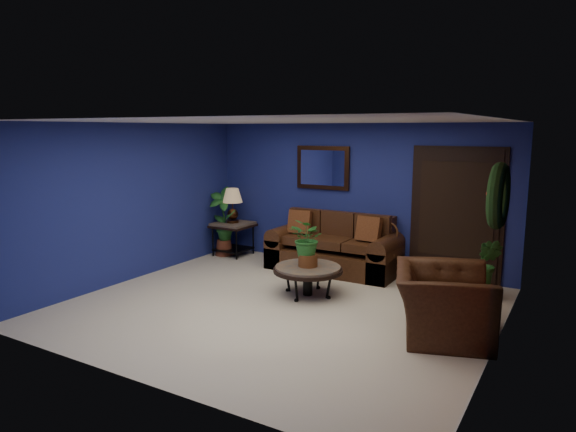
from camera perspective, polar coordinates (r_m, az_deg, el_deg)
The scene contains 18 objects.
floor at distance 7.13m, azimuth -0.89°, elevation -10.03°, with size 5.50×5.50×0.00m, color beige.
wall_back at distance 9.02m, azimuth 7.37°, elevation 2.23°, with size 5.50×0.04×2.50m, color navy.
wall_left at distance 8.55m, azimuth -16.86°, elevation 1.50°, with size 0.04×5.00×2.50m, color navy.
wall_right_brick at distance 5.90m, azimuth 22.59°, elevation -2.36°, with size 0.04×5.00×2.50m, color maroon.
ceiling at distance 6.72m, azimuth -0.94°, elevation 10.49°, with size 5.50×5.00×0.02m, color white.
crown_molding at distance 5.79m, azimuth 23.05°, elevation 9.18°, with size 0.03×5.00×0.14m, color white.
wall_mirror at distance 9.19m, azimuth 3.88°, elevation 5.37°, with size 1.02×0.06×0.77m, color #422311.
closet_door at distance 8.50m, azimuth 18.18°, elevation 0.01°, with size 1.44×0.06×2.18m, color black.
wreath at distance 5.88m, azimuth 22.36°, elevation 2.08°, with size 0.72×0.72×0.16m, color black.
sofa at distance 8.87m, azimuth 5.26°, elevation -3.92°, with size 2.21×0.95×0.99m.
coffee_table at distance 7.50m, azimuth 2.22°, elevation -6.02°, with size 1.01×1.01×0.43m.
end_table at distance 9.89m, azimuth -6.12°, elevation -1.56°, with size 0.70×0.70×0.64m.
table_lamp at distance 9.80m, azimuth -6.18°, elevation 1.64°, with size 0.38×0.38×0.63m.
side_chair at distance 8.53m, azimuth 10.79°, elevation -3.31°, with size 0.44×0.44×0.91m.
armchair at distance 6.33m, azimuth 16.79°, elevation -9.21°, with size 1.23×1.07×0.80m, color #452613.
coffee_plant at distance 7.40m, azimuth 2.24°, elevation -2.72°, with size 0.64×0.60×0.70m.
floor_plant at distance 7.84m, azimuth 21.15°, elevation -5.32°, with size 0.42×0.34×0.88m.
tall_plant at distance 9.86m, azimuth -7.19°, elevation -0.37°, with size 0.64×0.51×1.32m.
Camera 1 is at (3.49, -5.73, 2.40)m, focal length 32.00 mm.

